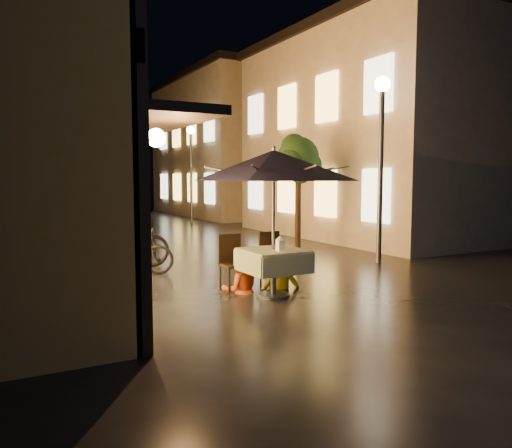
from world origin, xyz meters
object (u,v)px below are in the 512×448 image
cafe_table (273,261)px  person_orange (241,253)px  streetlamp_near (381,135)px  table_lantern (280,243)px  bicycle_0 (129,252)px  person_yellow (280,249)px  patio_umbrella (274,165)px

cafe_table → person_orange: bearing=121.5°
streetlamp_near → person_orange: streetlamp_near is taller
streetlamp_near → table_lantern: 4.72m
table_lantern → person_orange: (-0.33, 0.76, -0.24)m
bicycle_0 → person_orange: bearing=-132.9°
streetlamp_near → person_orange: size_ratio=3.12×
cafe_table → person_yellow: 0.67m
cafe_table → bicycle_0: bearing=119.7°
patio_umbrella → cafe_table: bearing=143.1°
person_orange → bicycle_0: (-1.32, 2.36, -0.21)m
streetlamp_near → patio_umbrella: (-3.82, -1.71, -0.77)m
person_orange → table_lantern: bearing=127.6°
streetlamp_near → patio_umbrella: 4.25m
streetlamp_near → cafe_table: bearing=-155.9°
streetlamp_near → person_orange: 4.86m
person_yellow → bicycle_0: size_ratio=0.79×
cafe_table → bicycle_0: 3.34m
streetlamp_near → person_yellow: (-3.38, -1.20, -2.22)m
person_orange → person_yellow: person_yellow is taller
patio_umbrella → person_yellow: (0.44, 0.50, -1.45)m
patio_umbrella → table_lantern: patio_umbrella is taller
table_lantern → bicycle_0: bearing=117.9°
patio_umbrella → person_orange: size_ratio=2.03×
table_lantern → person_orange: size_ratio=0.18×
streetlamp_near → table_lantern: bearing=-153.2°
patio_umbrella → bicycle_0: size_ratio=1.56×
cafe_table → person_orange: size_ratio=0.73×
person_yellow → table_lantern: bearing=74.8°
streetlamp_near → patio_umbrella: bearing=-155.9°
cafe_table → patio_umbrella: (0.00, -0.00, 1.56)m
bicycle_0 → table_lantern: bearing=-134.2°
patio_umbrella → person_orange: bearing=121.5°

